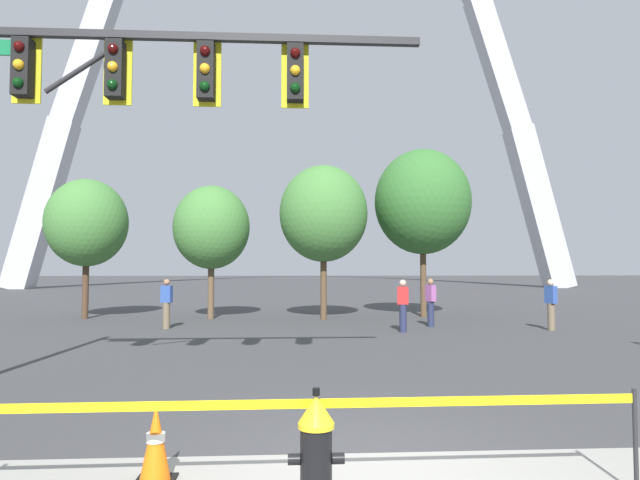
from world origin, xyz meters
TOP-DOWN VIEW (x-y plane):
  - ground_plane at (0.00, 0.00)m, footprint 240.00×240.00m
  - fire_hydrant at (-0.55, -1.05)m, footprint 0.46×0.48m
  - caution_tape_barrier at (-0.70, -0.91)m, footprint 5.93×0.10m
  - traffic_cone_by_hydrant at (-1.99, -0.38)m, footprint 0.36×0.36m
  - traffic_signal_gantry at (-3.90, 2.98)m, footprint 7.82×0.44m
  - monument_arch at (-0.00, 45.99)m, footprint 53.19×2.29m
  - tree_far_left at (-8.54, 15.99)m, footprint 3.08×3.08m
  - tree_left_mid at (-3.73, 15.68)m, footprint 2.92×2.92m
  - tree_center_left at (0.56, 15.10)m, footprint 3.34×3.34m
  - tree_center_right at (4.59, 15.96)m, footprint 3.82×3.82m
  - pedestrian_walking_left at (-4.67, 12.33)m, footprint 0.38×0.28m
  - pedestrian_standing_center at (2.72, 10.99)m, footprint 0.37×0.26m
  - pedestrian_walking_right at (7.45, 11.21)m, footprint 0.32×0.39m
  - pedestrian_near_trees at (3.96, 12.47)m, footprint 0.32×0.39m

SIDE VIEW (x-z plane):
  - ground_plane at x=0.00m, z-range 0.00..0.00m
  - traffic_cone_by_hydrant at x=-1.99m, z-range -0.01..0.72m
  - fire_hydrant at x=-0.55m, z-range -0.03..0.96m
  - caution_tape_barrier at x=-0.70m, z-range 0.18..1.09m
  - pedestrian_walking_left at x=-4.67m, z-range 0.02..1.61m
  - pedestrian_standing_center at x=2.72m, z-range 0.02..1.61m
  - pedestrian_walking_right at x=7.45m, z-range 0.02..1.61m
  - pedestrian_near_trees at x=3.96m, z-range 0.02..1.61m
  - tree_left_mid at x=-3.73m, z-range 0.94..6.06m
  - tree_far_left at x=-8.54m, z-range 0.99..6.37m
  - tree_center_left at x=0.56m, z-range 1.08..6.92m
  - traffic_signal_gantry at x=-3.90m, z-range 1.40..7.40m
  - tree_center_right at x=4.59m, z-range 1.23..7.93m
  - monument_arch at x=0.00m, z-range -3.49..51.24m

